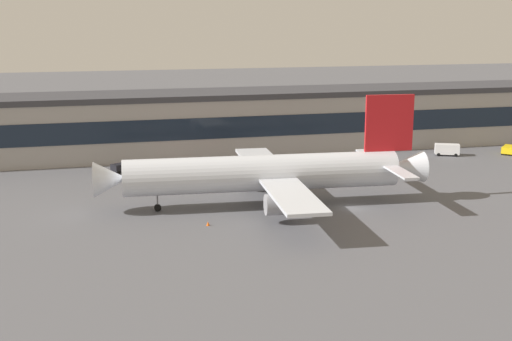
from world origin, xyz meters
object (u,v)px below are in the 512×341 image
at_px(baggage_tug, 121,167).
at_px(crew_van, 447,149).
at_px(follow_me_car, 212,164).
at_px(traffic_cone_0, 208,224).
at_px(pushback_tractor, 509,149).
at_px(airliner, 268,173).

xyz_separation_m(baggage_tug, crew_van, (70.24, -0.51, 0.37)).
distance_m(follow_me_car, traffic_cone_0, 38.15).
bearing_deg(baggage_tug, crew_van, -0.42).
relative_size(baggage_tug, crew_van, 0.73).
distance_m(crew_van, traffic_cone_0, 71.13).
relative_size(crew_van, traffic_cone_0, 9.03).
relative_size(pushback_tractor, follow_me_car, 1.16).
height_order(crew_van, follow_me_car, crew_van).
bearing_deg(baggage_tug, pushback_tractor, -1.68).
relative_size(airliner, baggage_tug, 13.06).
distance_m(airliner, follow_me_car, 29.74).
bearing_deg(follow_me_car, airliner, -83.00).
bearing_deg(traffic_cone_0, pushback_tractor, 25.70).
relative_size(airliner, crew_van, 9.50).
distance_m(pushback_tractor, baggage_tug, 84.65).
xyz_separation_m(pushback_tractor, traffic_cone_0, (-74.59, -35.89, -0.74)).
distance_m(pushback_tractor, follow_me_car, 66.91).
height_order(pushback_tractor, traffic_cone_0, pushback_tractor).
height_order(airliner, pushback_tractor, airliner).
distance_m(baggage_tug, crew_van, 70.24).
height_order(pushback_tractor, crew_van, crew_van).
xyz_separation_m(airliner, pushback_tractor, (63.31, 27.73, -4.40)).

